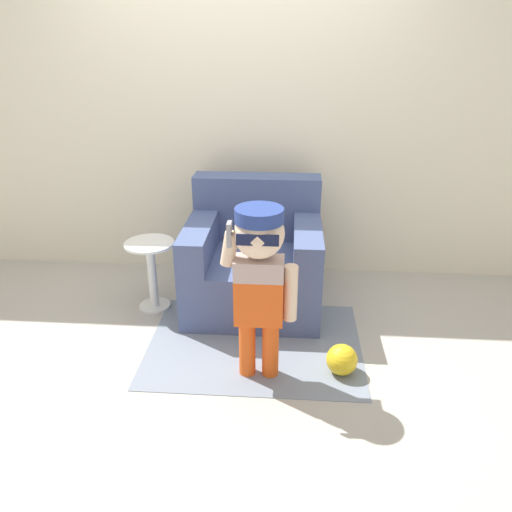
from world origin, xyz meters
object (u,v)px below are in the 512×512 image
at_px(person_child, 260,269).
at_px(side_table, 152,269).
at_px(armchair, 254,261).
at_px(toy_ball, 342,360).

height_order(person_child, side_table, person_child).
height_order(armchair, person_child, person_child).
xyz_separation_m(person_child, toy_ball, (0.49, 0.04, -0.60)).
bearing_deg(side_table, armchair, 12.10).
bearing_deg(armchair, side_table, -167.90).
distance_m(armchair, toy_ball, 1.05).
relative_size(armchair, person_child, 0.91).
bearing_deg(person_child, armchair, 96.24).
distance_m(person_child, side_table, 1.16).
bearing_deg(armchair, toy_ball, -55.27).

